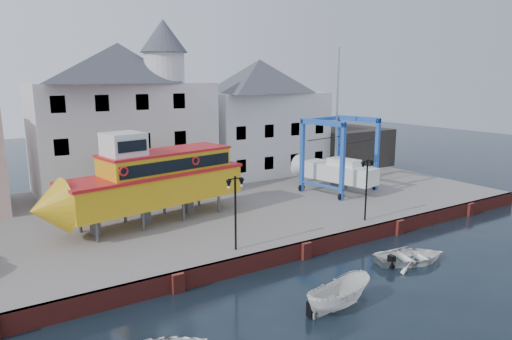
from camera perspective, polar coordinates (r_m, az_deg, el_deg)
ground at (r=27.37m, az=6.18°, el=-10.94°), size 140.00×140.00×0.00m
hardstanding at (r=35.97m, az=-4.77°, el=-4.57°), size 44.00×22.00×1.00m
quay_wall at (r=27.26m, az=6.07°, el=-9.90°), size 44.00×0.47×1.00m
building_white_main at (r=39.79m, az=-16.23°, el=6.58°), size 14.00×8.30×14.00m
building_white_right at (r=46.19m, az=0.44°, el=6.71°), size 12.00×8.00×11.20m
shed_dark at (r=51.19m, az=11.14°, el=2.90°), size 8.00×7.00×4.00m
lamp_post_left at (r=24.85m, az=-2.61°, el=-3.06°), size 1.12×0.32×4.20m
lamp_post_right at (r=30.91m, az=13.71°, el=-0.50°), size 1.12×0.32×4.20m
tour_boat at (r=30.30m, az=-13.76°, el=-1.31°), size 14.39×5.89×6.10m
travel_lift at (r=39.40m, az=9.53°, el=0.43°), size 6.27×8.07×11.83m
motorboat_a at (r=22.22m, az=10.24°, el=-16.63°), size 3.98×1.85×1.49m
motorboat_b at (r=28.18m, az=18.71°, el=-10.84°), size 5.02×4.24×0.89m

